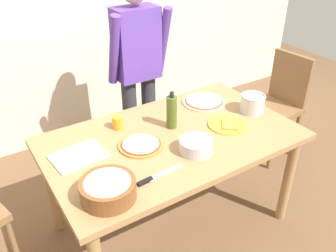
% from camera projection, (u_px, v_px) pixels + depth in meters
% --- Properties ---
extents(ground, '(8.00, 8.00, 0.00)m').
position_uv_depth(ground, '(172.00, 221.00, 2.64)').
color(ground, brown).
extents(wall_back, '(5.60, 0.10, 2.60)m').
position_uv_depth(wall_back, '(73.00, 2.00, 3.12)').
color(wall_back, beige).
rests_on(wall_back, ground).
extents(dining_table, '(1.60, 0.96, 0.76)m').
position_uv_depth(dining_table, '(172.00, 148.00, 2.30)').
color(dining_table, '#A37A4C').
rests_on(dining_table, ground).
extents(person_cook, '(0.49, 0.25, 1.62)m').
position_uv_depth(person_cook, '(138.00, 67.00, 2.78)').
color(person_cook, '#2D2D38').
rests_on(person_cook, ground).
extents(chair_wooden_right, '(0.43, 0.43, 0.95)m').
position_uv_depth(chair_wooden_right, '(279.00, 100.00, 3.16)').
color(chair_wooden_right, brown).
rests_on(chair_wooden_right, ground).
extents(pizza_raw_on_board, '(0.32, 0.32, 0.02)m').
position_uv_depth(pizza_raw_on_board, '(204.00, 101.00, 2.64)').
color(pizza_raw_on_board, beige).
rests_on(pizza_raw_on_board, dining_table).
extents(pizza_cooked_on_tray, '(0.28, 0.28, 0.02)m').
position_uv_depth(pizza_cooked_on_tray, '(141.00, 145.00, 2.15)').
color(pizza_cooked_on_tray, '#C67A33').
rests_on(pizza_cooked_on_tray, dining_table).
extents(plate_with_slice, '(0.26, 0.26, 0.02)m').
position_uv_depth(plate_with_slice, '(228.00, 125.00, 2.36)').
color(plate_with_slice, gold).
rests_on(plate_with_slice, dining_table).
extents(popcorn_bowl, '(0.28, 0.28, 0.11)m').
position_uv_depth(popcorn_bowl, '(108.00, 188.00, 1.73)').
color(popcorn_bowl, brown).
rests_on(popcorn_bowl, dining_table).
extents(mixing_bowl_steel, '(0.20, 0.20, 0.08)m').
position_uv_depth(mixing_bowl_steel, '(196.00, 146.00, 2.09)').
color(mixing_bowl_steel, '#B7B7BC').
rests_on(mixing_bowl_steel, dining_table).
extents(olive_oil_bottle, '(0.07, 0.07, 0.26)m').
position_uv_depth(olive_oil_bottle, '(172.00, 112.00, 2.29)').
color(olive_oil_bottle, '#47561E').
rests_on(olive_oil_bottle, dining_table).
extents(steel_pot, '(0.17, 0.17, 0.13)m').
position_uv_depth(steel_pot, '(252.00, 103.00, 2.50)').
color(steel_pot, '#B7B7BC').
rests_on(steel_pot, dining_table).
extents(cup_orange, '(0.07, 0.07, 0.08)m').
position_uv_depth(cup_orange, '(118.00, 123.00, 2.31)').
color(cup_orange, orange).
rests_on(cup_orange, dining_table).
extents(cutting_board_white, '(0.32, 0.25, 0.01)m').
position_uv_depth(cutting_board_white, '(78.00, 156.00, 2.06)').
color(cutting_board_white, white).
rests_on(cutting_board_white, dining_table).
extents(chef_knife, '(0.29, 0.05, 0.02)m').
position_uv_depth(chef_knife, '(155.00, 177.00, 1.89)').
color(chef_knife, silver).
rests_on(chef_knife, dining_table).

